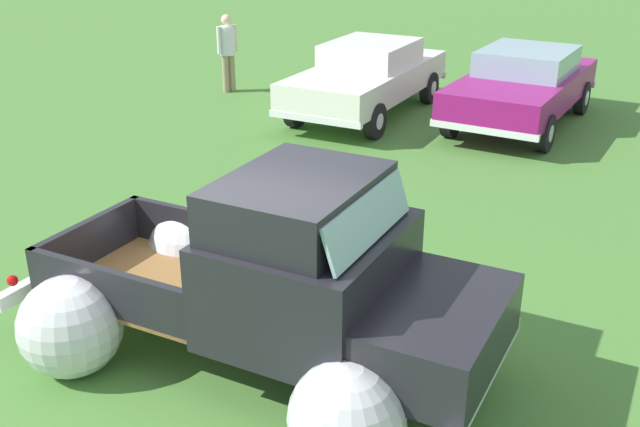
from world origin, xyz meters
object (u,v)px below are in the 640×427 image
(vintage_pickup_truck, at_px, (284,295))
(show_car_1, at_px, (523,84))
(show_car_0, at_px, (367,75))
(spectator_0, at_px, (228,48))

(vintage_pickup_truck, xyz_separation_m, show_car_1, (1.12, 9.02, 0.03))
(show_car_0, xyz_separation_m, show_car_1, (2.99, 0.31, 0.00))
(show_car_0, bearing_deg, show_car_1, 103.20)
(show_car_1, xyz_separation_m, spectator_0, (-6.45, 0.42, 0.19))
(vintage_pickup_truck, height_order, spectator_0, vintage_pickup_truck)
(show_car_0, relative_size, spectator_0, 2.75)
(vintage_pickup_truck, bearing_deg, show_car_0, 109.36)
(show_car_0, distance_m, spectator_0, 3.54)
(show_car_0, height_order, spectator_0, spectator_0)
(vintage_pickup_truck, relative_size, spectator_0, 2.83)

